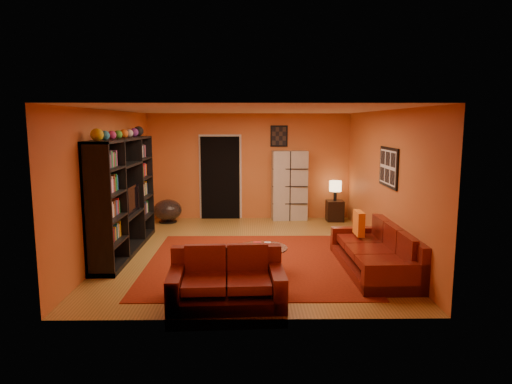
{
  "coord_description": "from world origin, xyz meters",
  "views": [
    {
      "loc": [
        0.04,
        -8.26,
        2.38
      ],
      "look_at": [
        0.15,
        0.1,
        1.1
      ],
      "focal_mm": 32.0,
      "sensor_mm": 36.0,
      "label": 1
    }
  ],
  "objects_px": {
    "loveseat": "(227,281)",
    "entertainment_unit": "(124,196)",
    "sofa": "(380,253)",
    "bowl_chair": "(168,210)",
    "storage_cabinet": "(289,186)",
    "table_lamp": "(335,187)",
    "side_table": "(335,211)",
    "tv": "(127,200)",
    "coffee_table": "(262,250)"
  },
  "relations": [
    {
      "from": "sofa",
      "to": "coffee_table",
      "type": "height_order",
      "value": "sofa"
    },
    {
      "from": "entertainment_unit",
      "to": "storage_cabinet",
      "type": "height_order",
      "value": "entertainment_unit"
    },
    {
      "from": "tv",
      "to": "coffee_table",
      "type": "height_order",
      "value": "tv"
    },
    {
      "from": "tv",
      "to": "side_table",
      "type": "distance_m",
      "value": 5.09
    },
    {
      "from": "tv",
      "to": "coffee_table",
      "type": "relative_size",
      "value": 1.06
    },
    {
      "from": "bowl_chair",
      "to": "table_lamp",
      "type": "height_order",
      "value": "table_lamp"
    },
    {
      "from": "entertainment_unit",
      "to": "side_table",
      "type": "xyz_separation_m",
      "value": [
        4.38,
        2.62,
        -0.8
      ]
    },
    {
      "from": "bowl_chair",
      "to": "side_table",
      "type": "distance_m",
      "value": 4.05
    },
    {
      "from": "coffee_table",
      "to": "side_table",
      "type": "bearing_deg",
      "value": 64.1
    },
    {
      "from": "tv",
      "to": "storage_cabinet",
      "type": "height_order",
      "value": "storage_cabinet"
    },
    {
      "from": "loveseat",
      "to": "sofa",
      "type": "bearing_deg",
      "value": -65.21
    },
    {
      "from": "sofa",
      "to": "storage_cabinet",
      "type": "xyz_separation_m",
      "value": [
        -1.14,
        3.95,
        0.57
      ]
    },
    {
      "from": "tv",
      "to": "table_lamp",
      "type": "distance_m",
      "value": 5.04
    },
    {
      "from": "coffee_table",
      "to": "side_table",
      "type": "relative_size",
      "value": 1.64
    },
    {
      "from": "coffee_table",
      "to": "bowl_chair",
      "type": "distance_m",
      "value": 4.33
    },
    {
      "from": "table_lamp",
      "to": "storage_cabinet",
      "type": "bearing_deg",
      "value": 170.91
    },
    {
      "from": "entertainment_unit",
      "to": "coffee_table",
      "type": "distance_m",
      "value": 2.87
    },
    {
      "from": "entertainment_unit",
      "to": "loveseat",
      "type": "height_order",
      "value": "entertainment_unit"
    },
    {
      "from": "sofa",
      "to": "side_table",
      "type": "xyz_separation_m",
      "value": [
        -0.04,
        3.77,
        -0.03
      ]
    },
    {
      "from": "loveseat",
      "to": "table_lamp",
      "type": "distance_m",
      "value": 5.6
    },
    {
      "from": "entertainment_unit",
      "to": "coffee_table",
      "type": "relative_size",
      "value": 3.66
    },
    {
      "from": "loveseat",
      "to": "bowl_chair",
      "type": "bearing_deg",
      "value": 15.81
    },
    {
      "from": "loveseat",
      "to": "side_table",
      "type": "distance_m",
      "value": 5.57
    },
    {
      "from": "bowl_chair",
      "to": "table_lamp",
      "type": "xyz_separation_m",
      "value": [
        4.05,
        0.12,
        0.55
      ]
    },
    {
      "from": "sofa",
      "to": "bowl_chair",
      "type": "height_order",
      "value": "sofa"
    },
    {
      "from": "tv",
      "to": "bowl_chair",
      "type": "relative_size",
      "value": 1.29
    },
    {
      "from": "entertainment_unit",
      "to": "table_lamp",
      "type": "distance_m",
      "value": 5.11
    },
    {
      "from": "loveseat",
      "to": "table_lamp",
      "type": "relative_size",
      "value": 3.22
    },
    {
      "from": "tv",
      "to": "sofa",
      "type": "relative_size",
      "value": 0.37
    },
    {
      "from": "entertainment_unit",
      "to": "table_lamp",
      "type": "height_order",
      "value": "entertainment_unit"
    },
    {
      "from": "entertainment_unit",
      "to": "coffee_table",
      "type": "bearing_deg",
      "value": -26.52
    },
    {
      "from": "coffee_table",
      "to": "bowl_chair",
      "type": "height_order",
      "value": "bowl_chair"
    },
    {
      "from": "entertainment_unit",
      "to": "table_lamp",
      "type": "bearing_deg",
      "value": 30.94
    },
    {
      "from": "loveseat",
      "to": "entertainment_unit",
      "type": "bearing_deg",
      "value": 36.67
    },
    {
      "from": "entertainment_unit",
      "to": "sofa",
      "type": "distance_m",
      "value": 4.63
    },
    {
      "from": "loveseat",
      "to": "storage_cabinet",
      "type": "xyz_separation_m",
      "value": [
        1.28,
        5.22,
        0.56
      ]
    },
    {
      "from": "sofa",
      "to": "table_lamp",
      "type": "distance_m",
      "value": 3.81
    },
    {
      "from": "tv",
      "to": "bowl_chair",
      "type": "xyz_separation_m",
      "value": [
        0.28,
        2.46,
        -0.68
      ]
    },
    {
      "from": "loveseat",
      "to": "side_table",
      "type": "height_order",
      "value": "loveseat"
    },
    {
      "from": "tv",
      "to": "table_lamp",
      "type": "bearing_deg",
      "value": -59.17
    },
    {
      "from": "storage_cabinet",
      "to": "bowl_chair",
      "type": "relative_size",
      "value": 2.52
    },
    {
      "from": "sofa",
      "to": "storage_cabinet",
      "type": "bearing_deg",
      "value": 104.88
    },
    {
      "from": "loveseat",
      "to": "coffee_table",
      "type": "relative_size",
      "value": 1.9
    },
    {
      "from": "entertainment_unit",
      "to": "tv",
      "type": "height_order",
      "value": "entertainment_unit"
    },
    {
      "from": "bowl_chair",
      "to": "side_table",
      "type": "bearing_deg",
      "value": 1.76
    },
    {
      "from": "sofa",
      "to": "table_lamp",
      "type": "bearing_deg",
      "value": 89.41
    },
    {
      "from": "entertainment_unit",
      "to": "tv",
      "type": "xyz_separation_m",
      "value": [
        0.05,
        0.04,
        -0.08
      ]
    },
    {
      "from": "sofa",
      "to": "bowl_chair",
      "type": "xyz_separation_m",
      "value": [
        -4.08,
        3.65,
        0.01
      ]
    },
    {
      "from": "entertainment_unit",
      "to": "bowl_chair",
      "type": "distance_m",
      "value": 2.63
    },
    {
      "from": "loveseat",
      "to": "bowl_chair",
      "type": "distance_m",
      "value": 5.19
    }
  ]
}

